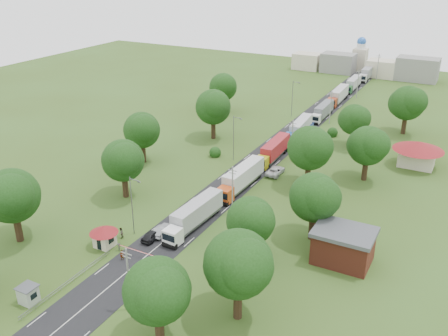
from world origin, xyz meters
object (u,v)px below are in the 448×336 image
Objects in this scene: car_lane_mid at (162,230)px; pedestrian_near at (122,255)px; guard_booth at (104,234)px; boom_barrier at (136,251)px; info_sign at (311,128)px; car_lane_front at (152,235)px; truck_0 at (194,215)px.

pedestrian_near is at bearing 78.53° from car_lane_mid.
guard_booth reaches higher than car_lane_mid.
guard_booth is (-5.84, -0.00, 1.27)m from boom_barrier.
guard_booth is 1.07× the size of info_sign.
info_sign reaches higher than car_lane_front.
info_sign reaches higher than boom_barrier.
car_lane_mid is at bearing 45.01° from pedestrian_near.
pedestrian_near reaches higher than boom_barrier.
truck_0 is at bearing -93.91° from info_sign.
pedestrian_near is at bearing -108.25° from truck_0.
truck_0 is 5.70m from car_lane_mid.
boom_barrier is 5.98m from guard_booth.
info_sign is 0.28× the size of truck_0.
truck_0 is 13.96m from pedestrian_near.
pedestrian_near is (-1.11, -1.76, -0.06)m from boom_barrier.
info_sign is 53.46m from car_lane_mid.
truck_0 is at bearing -130.97° from car_lane_mid.
boom_barrier is at bearing 0.01° from guard_booth.
boom_barrier is 0.62× the size of truck_0.
truck_0 is 8.93× the size of pedestrian_near.
boom_barrier is at bearing 19.74° from pedestrian_near.
info_sign is (12.40, 60.00, 0.84)m from guard_booth.
truck_0 is (3.24, 11.44, 1.28)m from boom_barrier.
pedestrian_near is at bearing -97.08° from info_sign.
pedestrian_near is (-4.35, -13.20, -1.34)m from truck_0.
car_lane_mid is (-6.60, -53.00, -2.25)m from info_sign.
guard_booth is at bearing 121.55° from pedestrian_near.
car_lane_front is (-7.14, -55.00, -2.25)m from info_sign.
car_lane_mid is at bearing -126.48° from truck_0.
truck_0 reaches higher than car_lane_front.
truck_0 is (-3.32, -48.56, -0.83)m from info_sign.
info_sign is at bearing 44.91° from pedestrian_near.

